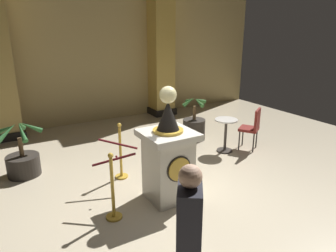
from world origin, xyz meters
The scene contains 12 objects.
ground_plane centered at (0.00, 0.00, 0.00)m, with size 11.73×11.73×0.00m, color beige.
back_wall centered at (0.00, 4.99, 2.05)m, with size 11.73×0.16×4.10m, color tan.
pedestal_clock centered at (-0.21, 0.02, 0.72)m, with size 0.79×0.79×1.86m.
stanchion_near centered at (-0.59, 1.09, 0.37)m, with size 0.24×0.24×1.06m.
stanchion_far centered at (-1.19, -0.07, 0.36)m, with size 0.24×0.24×1.04m.
velvet_rope centered at (-0.89, 0.51, 0.79)m, with size 0.90×0.91×0.22m.
column_right centered at (2.25, 4.64, 1.95)m, with size 0.78×0.78×3.94m.
potted_palm_left centered at (-2.14, 2.11, 0.30)m, with size 0.83×0.85×1.09m.
potted_palm_right centered at (1.77, 2.11, 0.31)m, with size 0.65×0.65×1.10m.
bystander_guest centered at (-1.12, -1.91, 0.83)m, with size 0.39×0.42×1.57m.
cafe_table centered at (1.91, 1.10, 0.48)m, with size 0.50×0.50×0.75m.
cafe_chair_red centered at (2.50, 0.88, 0.57)m, with size 0.55×0.55×0.96m.
Camera 1 is at (-2.51, -3.89, 2.70)m, focal length 33.29 mm.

